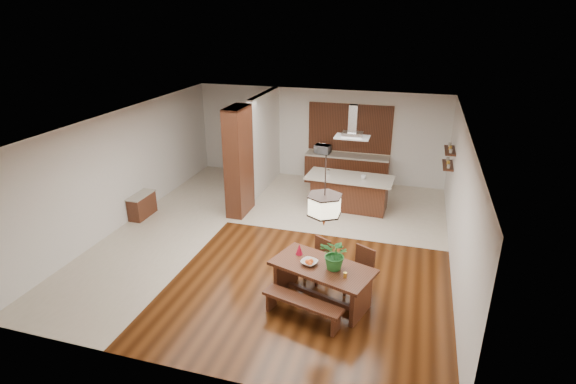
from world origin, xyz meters
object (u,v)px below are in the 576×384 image
(dining_chair_right, at_px, (358,273))
(foliage_plant, at_px, (336,254))
(kitchen_island, at_px, (349,192))
(range_hood, at_px, (353,122))
(fruit_bowl, at_px, (309,262))
(hallway_console, at_px, (142,206))
(pendant_lantern, at_px, (325,192))
(dining_table, at_px, (322,275))
(microwave, at_px, (323,149))
(dining_chair_left, at_px, (316,261))
(dining_bench, at_px, (302,310))
(island_cup, at_px, (363,177))

(dining_chair_right, relative_size, foliage_plant, 1.62)
(kitchen_island, distance_m, range_hood, 1.97)
(fruit_bowl, relative_size, kitchen_island, 0.13)
(hallway_console, height_order, kitchen_island, kitchen_island)
(hallway_console, xyz_separation_m, kitchen_island, (5.20, 2.06, 0.18))
(dining_chair_right, distance_m, pendant_lantern, 1.91)
(dining_table, xyz_separation_m, foliage_plant, (0.25, -0.04, 0.51))
(pendant_lantern, height_order, microwave, pendant_lantern)
(kitchen_island, bearing_deg, dining_table, -84.63)
(hallway_console, height_order, range_hood, range_hood)
(dining_chair_left, height_order, fruit_bowl, dining_chair_left)
(pendant_lantern, bearing_deg, microwave, 102.31)
(foliage_plant, bearing_deg, kitchen_island, 95.77)
(dining_bench, bearing_deg, pendant_lantern, 71.93)
(dining_table, distance_m, fruit_bowl, 0.35)
(hallway_console, xyz_separation_m, foliage_plant, (5.65, -2.41, 0.76))
(dining_chair_right, distance_m, kitchen_island, 4.12)
(foliage_plant, distance_m, microwave, 6.60)
(foliage_plant, xyz_separation_m, fruit_bowl, (-0.49, 0.03, -0.27))
(dining_chair_right, height_order, kitchen_island, dining_chair_right)
(dining_bench, distance_m, range_hood, 5.56)
(island_cup, bearing_deg, foliage_plant, -88.94)
(fruit_bowl, bearing_deg, dining_chair_left, 91.52)
(hallway_console, bearing_deg, dining_chair_left, -18.16)
(dining_table, distance_m, island_cup, 4.35)
(dining_bench, height_order, foliage_plant, foliage_plant)
(kitchen_island, xyz_separation_m, island_cup, (0.37, -0.12, 0.52))
(dining_table, xyz_separation_m, dining_chair_left, (-0.27, 0.69, -0.12))
(hallway_console, distance_m, dining_bench, 6.01)
(hallway_console, xyz_separation_m, dining_chair_left, (5.14, -1.69, 0.13))
(dining_chair_right, relative_size, range_hood, 1.08)
(fruit_bowl, relative_size, range_hood, 0.33)
(dining_table, relative_size, dining_chair_left, 2.30)
(dining_table, bearing_deg, foliage_plant, -9.50)
(foliage_plant, bearing_deg, island_cup, 91.06)
(range_hood, height_order, island_cup, range_hood)
(pendant_lantern, height_order, fruit_bowl, pendant_lantern)
(fruit_bowl, bearing_deg, dining_chair_right, 25.31)
(hallway_console, bearing_deg, island_cup, 19.26)
(dining_chair_left, relative_size, fruit_bowl, 3.02)
(pendant_lantern, xyz_separation_m, island_cup, (0.17, 4.32, -1.23))
(dining_chair_left, bearing_deg, dining_table, -39.28)
(dining_bench, xyz_separation_m, fruit_bowl, (-0.04, 0.63, 0.60))
(dining_table, xyz_separation_m, island_cup, (0.17, 4.32, 0.44))
(dining_chair_left, bearing_deg, dining_bench, -58.01)
(island_cup, bearing_deg, pendant_lantern, -92.20)
(fruit_bowl, distance_m, microwave, 6.47)
(dining_chair_left, bearing_deg, microwave, 130.69)
(hallway_console, xyz_separation_m, range_hood, (5.20, 2.07, 2.15))
(dining_bench, height_order, kitchen_island, kitchen_island)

